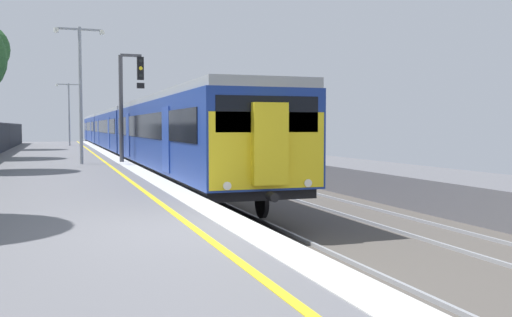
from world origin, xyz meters
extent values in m
cube|color=slate|center=(-2.50, 0.00, -0.50)|extent=(6.40, 110.00, 1.00)
cube|color=silver|center=(0.40, 0.00, 0.01)|extent=(0.60, 110.00, 0.01)
cube|color=yellow|center=(-0.35, 0.00, 0.01)|extent=(0.12, 110.00, 0.01)
cube|color=gray|center=(1.38, 0.00, -0.96)|extent=(0.07, 110.00, 0.08)
cube|color=gray|center=(2.82, 0.00, -0.96)|extent=(0.07, 110.00, 0.08)
cube|color=gray|center=(5.38, 0.00, -0.96)|extent=(0.07, 110.00, 0.08)
cube|color=navy|center=(2.10, 12.98, 1.27)|extent=(2.80, 19.09, 2.30)
cube|color=black|center=(2.10, 12.98, -0.01)|extent=(2.64, 18.49, 0.25)
cube|color=#93999E|center=(2.10, 12.98, 2.54)|extent=(2.68, 19.09, 0.24)
cube|color=black|center=(0.69, 12.98, 1.57)|extent=(0.02, 17.49, 0.84)
cube|color=#1D3A98|center=(0.69, 8.21, 1.17)|extent=(0.03, 1.10, 1.90)
cube|color=#1D3A98|center=(0.69, 17.75, 1.17)|extent=(0.03, 1.10, 1.90)
cylinder|color=black|center=(1.32, 6.03, -0.50)|extent=(0.12, 0.84, 0.84)
cylinder|color=black|center=(2.88, 6.03, -0.50)|extent=(0.12, 0.84, 0.84)
cylinder|color=black|center=(1.32, 19.93, -0.50)|extent=(0.12, 0.84, 0.84)
cylinder|color=black|center=(2.88, 19.93, -0.50)|extent=(0.12, 0.84, 0.84)
cube|color=navy|center=(2.10, 32.67, 1.27)|extent=(2.80, 19.09, 2.30)
cube|color=black|center=(2.10, 32.67, -0.01)|extent=(2.64, 18.49, 0.25)
cube|color=#93999E|center=(2.10, 32.67, 2.54)|extent=(2.68, 19.09, 0.24)
cube|color=black|center=(0.69, 32.67, 1.57)|extent=(0.02, 17.49, 0.84)
cube|color=#1D3A98|center=(0.69, 27.90, 1.17)|extent=(0.03, 1.10, 1.90)
cube|color=#1D3A98|center=(0.69, 37.45, 1.17)|extent=(0.03, 1.10, 1.90)
cylinder|color=black|center=(1.32, 25.73, -0.50)|extent=(0.12, 0.84, 0.84)
cylinder|color=black|center=(2.88, 25.73, -0.50)|extent=(0.12, 0.84, 0.84)
cylinder|color=black|center=(1.32, 39.62, -0.50)|extent=(0.12, 0.84, 0.84)
cylinder|color=black|center=(2.88, 39.62, -0.50)|extent=(0.12, 0.84, 0.84)
cube|color=navy|center=(2.10, 52.37, 1.27)|extent=(2.80, 19.09, 2.30)
cube|color=black|center=(2.10, 52.37, -0.01)|extent=(2.64, 18.49, 0.25)
cube|color=#93999E|center=(2.10, 52.37, 2.54)|extent=(2.68, 19.09, 0.24)
cube|color=black|center=(0.69, 52.37, 1.57)|extent=(0.02, 17.49, 0.84)
cube|color=#1D3A98|center=(0.69, 47.60, 1.17)|extent=(0.03, 1.10, 1.90)
cube|color=#1D3A98|center=(0.69, 57.14, 1.17)|extent=(0.03, 1.10, 1.90)
cylinder|color=black|center=(1.32, 45.42, -0.50)|extent=(0.12, 0.84, 0.84)
cylinder|color=black|center=(2.88, 45.42, -0.50)|extent=(0.12, 0.84, 0.84)
cylinder|color=black|center=(1.32, 59.32, -0.50)|extent=(0.12, 0.84, 0.84)
cylinder|color=black|center=(2.88, 59.32, -0.50)|extent=(0.12, 0.84, 0.84)
cube|color=yellow|center=(2.10, 3.47, 1.02)|extent=(2.70, 0.10, 1.70)
cube|color=black|center=(2.10, 3.46, 1.82)|extent=(2.40, 0.08, 0.80)
cube|color=yellow|center=(2.10, 3.33, 1.17)|extent=(0.80, 0.24, 1.80)
cylinder|color=white|center=(1.15, 3.41, 0.27)|extent=(0.18, 0.06, 0.18)
cylinder|color=white|center=(3.05, 3.41, 0.27)|extent=(0.18, 0.06, 0.18)
cylinder|color=black|center=(2.10, 3.18, 0.02)|extent=(0.20, 0.35, 0.20)
cube|color=black|center=(2.10, 32.67, 2.79)|extent=(0.60, 0.90, 0.20)
cylinder|color=#47474C|center=(0.35, 17.18, 2.32)|extent=(0.18, 0.18, 4.64)
cube|color=#47474C|center=(0.80, 17.18, 4.64)|extent=(0.90, 0.12, 0.12)
cube|color=black|center=(1.20, 17.18, 4.09)|extent=(0.28, 0.20, 1.00)
cylinder|color=black|center=(1.20, 17.06, 4.41)|extent=(0.16, 0.04, 0.16)
cylinder|color=yellow|center=(1.20, 17.06, 4.09)|extent=(0.16, 0.04, 0.16)
cylinder|color=black|center=(1.20, 17.06, 3.77)|extent=(0.16, 0.04, 0.16)
cube|color=black|center=(1.20, 17.18, 3.34)|extent=(0.32, 0.16, 0.24)
cylinder|color=#93999E|center=(-1.36, 16.40, 2.81)|extent=(0.14, 0.14, 5.63)
cube|color=#93999E|center=(-0.91, 16.40, 5.53)|extent=(0.90, 0.08, 0.08)
cylinder|color=silver|center=(-0.46, 16.40, 5.45)|extent=(0.20, 0.20, 0.18)
cube|color=#93999E|center=(-1.81, 16.40, 5.53)|extent=(0.90, 0.08, 0.08)
cylinder|color=silver|center=(-2.26, 16.40, 5.45)|extent=(0.20, 0.20, 0.18)
cylinder|color=#93999E|center=(-1.36, 41.28, 2.55)|extent=(0.14, 0.14, 5.10)
cube|color=#93999E|center=(-0.91, 41.28, 5.00)|extent=(0.90, 0.08, 0.08)
cylinder|color=silver|center=(-0.46, 41.28, 4.92)|extent=(0.20, 0.20, 0.18)
cube|color=#93999E|center=(-1.81, 41.28, 5.00)|extent=(0.90, 0.08, 0.08)
cylinder|color=silver|center=(-2.26, 41.28, 4.92)|extent=(0.20, 0.20, 0.18)
cylinder|color=#38383D|center=(-5.45, 35.06, 0.88)|extent=(0.07, 0.07, 1.76)
cylinder|color=#38383D|center=(-5.45, 46.75, 0.88)|extent=(0.07, 0.07, 1.76)
camera|label=1|loc=(-2.28, -8.44, 1.54)|focal=40.38mm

